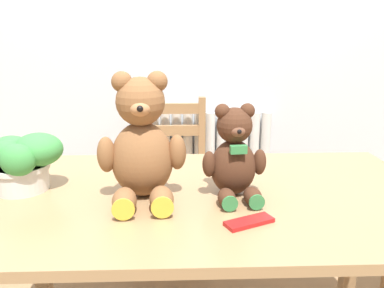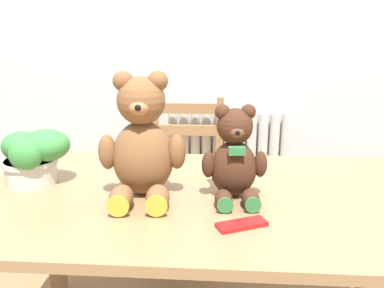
% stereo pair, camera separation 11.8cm
% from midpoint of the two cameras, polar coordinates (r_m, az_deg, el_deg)
% --- Properties ---
extents(wall_back, '(8.00, 0.04, 2.60)m').
position_cam_midpoint_polar(wall_back, '(2.31, 4.70, 17.86)').
color(wall_back, silver).
rests_on(wall_back, ground_plane).
extents(radiator, '(0.76, 0.10, 0.78)m').
position_cam_midpoint_polar(radiator, '(2.40, 6.88, -5.28)').
color(radiator, silver).
rests_on(radiator, ground_plane).
extents(dining_table, '(1.54, 0.86, 0.72)m').
position_cam_midpoint_polar(dining_table, '(1.29, 4.61, -10.94)').
color(dining_table, '#9E7A51').
rests_on(dining_table, ground_plane).
extents(wooden_chair_behind, '(0.43, 0.42, 0.89)m').
position_cam_midpoint_polar(wooden_chair_behind, '(2.15, 0.54, -5.01)').
color(wooden_chair_behind, '#997047').
rests_on(wooden_chair_behind, ground_plane).
extents(teddy_bear_left, '(0.28, 0.28, 0.40)m').
position_cam_midpoint_polar(teddy_bear_left, '(1.18, -4.78, -0.03)').
color(teddy_bear_left, brown).
rests_on(teddy_bear_left, dining_table).
extents(teddy_bear_right, '(0.21, 0.21, 0.30)m').
position_cam_midpoint_polar(teddy_bear_right, '(1.19, 9.32, -2.23)').
color(teddy_bear_right, '#472819').
rests_on(teddy_bear_right, dining_table).
extents(potted_plant, '(0.25, 0.21, 0.19)m').
position_cam_midpoint_polar(potted_plant, '(1.38, -20.90, -1.56)').
color(potted_plant, beige).
rests_on(potted_plant, dining_table).
extents(chocolate_bar, '(0.15, 0.10, 0.01)m').
position_cam_midpoint_polar(chocolate_bar, '(1.05, 10.87, -12.03)').
color(chocolate_bar, red).
rests_on(chocolate_bar, dining_table).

